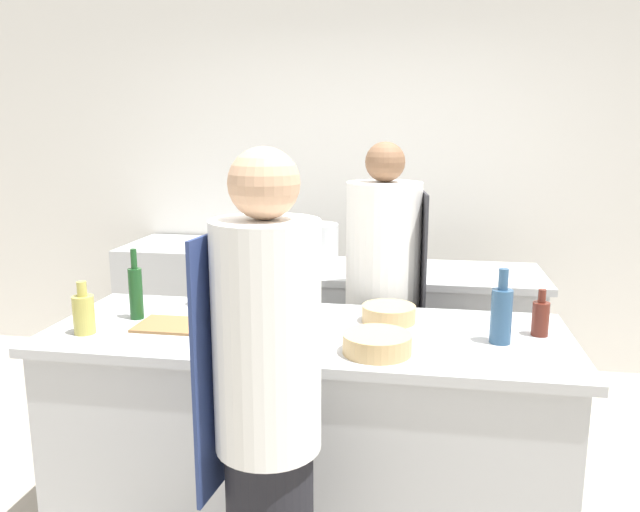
% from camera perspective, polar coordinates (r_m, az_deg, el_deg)
% --- Properties ---
extents(wall_back, '(8.00, 0.06, 2.80)m').
position_cam_1_polar(wall_back, '(4.65, 3.66, 7.29)').
color(wall_back, silver).
rests_on(wall_back, ground_plane).
extents(prep_counter, '(2.20, 0.83, 0.91)m').
position_cam_1_polar(prep_counter, '(2.84, -1.21, -15.48)').
color(prep_counter, '#B7BABC').
rests_on(prep_counter, ground_plane).
extents(pass_counter, '(1.80, 0.68, 0.91)m').
position_cam_1_polar(pass_counter, '(3.92, 6.37, -7.72)').
color(pass_counter, '#B7BABC').
rests_on(pass_counter, ground_plane).
extents(oven_range, '(0.92, 0.72, 0.93)m').
position_cam_1_polar(oven_range, '(4.70, -11.37, -4.50)').
color(oven_range, '#B7BABC').
rests_on(oven_range, ground_plane).
extents(chef_at_prep_near, '(0.36, 0.34, 1.70)m').
position_cam_1_polar(chef_at_prep_near, '(2.00, -4.85, -14.91)').
color(chef_at_prep_near, black).
rests_on(chef_at_prep_near, ground_plane).
extents(chef_at_stove, '(0.42, 0.40, 1.69)m').
position_cam_1_polar(chef_at_stove, '(3.32, 5.77, -4.44)').
color(chef_at_stove, black).
rests_on(chef_at_stove, ground_plane).
extents(bottle_olive_oil, '(0.08, 0.08, 0.25)m').
position_cam_1_polar(bottle_olive_oil, '(3.05, -10.72, -2.65)').
color(bottle_olive_oil, silver).
rests_on(bottle_olive_oil, prep_counter).
extents(bottle_vinegar, '(0.09, 0.09, 0.22)m').
position_cam_1_polar(bottle_vinegar, '(2.78, -20.80, -4.89)').
color(bottle_vinegar, '#B2A84C').
rests_on(bottle_vinegar, prep_counter).
extents(bottle_wine, '(0.07, 0.07, 0.20)m').
position_cam_1_polar(bottle_wine, '(2.73, 19.51, -5.30)').
color(bottle_wine, '#5B2319').
rests_on(bottle_wine, prep_counter).
extents(bottle_cooking_oil, '(0.08, 0.08, 0.30)m').
position_cam_1_polar(bottle_cooking_oil, '(2.58, 16.24, -5.09)').
color(bottle_cooking_oil, '#2D5175').
rests_on(bottle_cooking_oil, prep_counter).
extents(bottle_sauce, '(0.06, 0.06, 0.32)m').
position_cam_1_polar(bottle_sauce, '(2.91, -16.49, -3.11)').
color(bottle_sauce, '#19471E').
rests_on(bottle_sauce, prep_counter).
extents(bowl_mixing_large, '(0.26, 0.26, 0.08)m').
position_cam_1_polar(bowl_mixing_large, '(2.67, -6.33, -5.97)').
color(bowl_mixing_large, white).
rests_on(bowl_mixing_large, prep_counter).
extents(bowl_prep_small, '(0.24, 0.24, 0.07)m').
position_cam_1_polar(bowl_prep_small, '(2.78, 6.30, -5.25)').
color(bowl_prep_small, tan).
rests_on(bowl_prep_small, prep_counter).
extents(bowl_ceramic_blue, '(0.26, 0.26, 0.08)m').
position_cam_1_polar(bowl_ceramic_blue, '(2.40, 5.23, -7.97)').
color(bowl_ceramic_blue, tan).
rests_on(bowl_ceramic_blue, prep_counter).
extents(cutting_board, '(0.34, 0.23, 0.01)m').
position_cam_1_polar(cutting_board, '(2.78, -12.98, -6.18)').
color(cutting_board, olive).
rests_on(cutting_board, prep_counter).
extents(stockpot, '(0.30, 0.30, 0.25)m').
position_cam_1_polar(stockpot, '(3.94, -0.47, 1.16)').
color(stockpot, '#B7BABC').
rests_on(stockpot, pass_counter).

